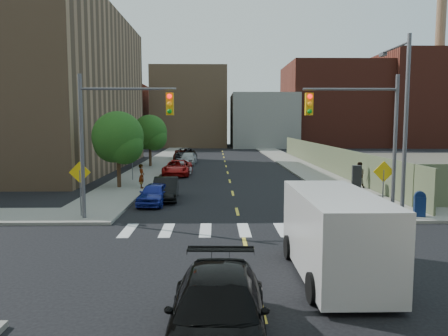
{
  "coord_description": "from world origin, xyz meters",
  "views": [
    {
      "loc": [
        -1.16,
        -14.83,
        4.75
      ],
      "look_at": [
        -0.64,
        11.23,
        2.0
      ],
      "focal_mm": 35.0,
      "sensor_mm": 36.0,
      "label": 1
    }
  ],
  "objects_px": {
    "parked_car_black": "(166,189)",
    "payphone": "(356,180)",
    "parked_car_red": "(177,168)",
    "pedestrian_west": "(142,176)",
    "pedestrian_east": "(359,175)",
    "parked_car_silver": "(183,166)",
    "black_sedan": "(218,312)",
    "mailbox": "(420,204)",
    "parked_car_white": "(188,158)",
    "cargo_van": "(334,231)",
    "parked_car_grey": "(186,154)",
    "parked_car_maroon": "(180,155)",
    "parked_car_blue": "(154,194)"
  },
  "relations": [
    {
      "from": "mailbox",
      "to": "payphone",
      "type": "relative_size",
      "value": 0.67
    },
    {
      "from": "parked_car_grey",
      "to": "black_sedan",
      "type": "relative_size",
      "value": 1.09
    },
    {
      "from": "parked_car_grey",
      "to": "pedestrian_east",
      "type": "distance_m",
      "value": 27.23
    },
    {
      "from": "pedestrian_west",
      "to": "mailbox",
      "type": "bearing_deg",
      "value": -130.56
    },
    {
      "from": "parked_car_black",
      "to": "cargo_van",
      "type": "bearing_deg",
      "value": -66.56
    },
    {
      "from": "parked_car_maroon",
      "to": "parked_car_blue",
      "type": "bearing_deg",
      "value": -85.24
    },
    {
      "from": "payphone",
      "to": "pedestrian_east",
      "type": "distance_m",
      "value": 3.01
    },
    {
      "from": "parked_car_white",
      "to": "black_sedan",
      "type": "bearing_deg",
      "value": -82.27
    },
    {
      "from": "pedestrian_west",
      "to": "parked_car_red",
      "type": "bearing_deg",
      "value": -20.39
    },
    {
      "from": "parked_car_silver",
      "to": "pedestrian_west",
      "type": "distance_m",
      "value": 10.87
    },
    {
      "from": "parked_car_blue",
      "to": "cargo_van",
      "type": "distance_m",
      "value": 13.86
    },
    {
      "from": "parked_car_red",
      "to": "payphone",
      "type": "distance_m",
      "value": 16.77
    },
    {
      "from": "parked_car_silver",
      "to": "parked_car_white",
      "type": "bearing_deg",
      "value": 88.52
    },
    {
      "from": "parked_car_silver",
      "to": "cargo_van",
      "type": "distance_m",
      "value": 28.61
    },
    {
      "from": "parked_car_black",
      "to": "parked_car_red",
      "type": "bearing_deg",
      "value": 88.47
    },
    {
      "from": "parked_car_silver",
      "to": "pedestrian_east",
      "type": "relative_size",
      "value": 2.37
    },
    {
      "from": "parked_car_grey",
      "to": "cargo_van",
      "type": "xyz_separation_m",
      "value": [
        7.29,
        -40.64,
        0.6
      ]
    },
    {
      "from": "parked_car_black",
      "to": "payphone",
      "type": "distance_m",
      "value": 12.1
    },
    {
      "from": "parked_car_black",
      "to": "pedestrian_west",
      "type": "distance_m",
      "value": 4.33
    },
    {
      "from": "parked_car_black",
      "to": "parked_car_white",
      "type": "distance_m",
      "value": 22.32
    },
    {
      "from": "parked_car_white",
      "to": "payphone",
      "type": "distance_m",
      "value": 24.54
    },
    {
      "from": "payphone",
      "to": "mailbox",
      "type": "bearing_deg",
      "value": -73.01
    },
    {
      "from": "parked_car_silver",
      "to": "payphone",
      "type": "distance_m",
      "value": 18.09
    },
    {
      "from": "pedestrian_west",
      "to": "payphone",
      "type": "bearing_deg",
      "value": -109.93
    },
    {
      "from": "parked_car_grey",
      "to": "mailbox",
      "type": "bearing_deg",
      "value": -72.42
    },
    {
      "from": "parked_car_red",
      "to": "cargo_van",
      "type": "distance_m",
      "value": 26.56
    },
    {
      "from": "parked_car_red",
      "to": "parked_car_grey",
      "type": "relative_size",
      "value": 0.88
    },
    {
      "from": "black_sedan",
      "to": "mailbox",
      "type": "relative_size",
      "value": 4.16
    },
    {
      "from": "parked_car_white",
      "to": "parked_car_grey",
      "type": "height_order",
      "value": "parked_car_grey"
    },
    {
      "from": "parked_car_black",
      "to": "payphone",
      "type": "relative_size",
      "value": 2.24
    },
    {
      "from": "parked_car_silver",
      "to": "pedestrian_east",
      "type": "height_order",
      "value": "pedestrian_east"
    },
    {
      "from": "parked_car_silver",
      "to": "parked_car_blue",
      "type": "bearing_deg",
      "value": -93.25
    },
    {
      "from": "parked_car_blue",
      "to": "mailbox",
      "type": "xyz_separation_m",
      "value": [
        13.53,
        -4.11,
        0.13
      ]
    },
    {
      "from": "parked_car_red",
      "to": "parked_car_silver",
      "type": "bearing_deg",
      "value": 83.52
    },
    {
      "from": "parked_car_grey",
      "to": "pedestrian_west",
      "type": "distance_m",
      "value": 23.53
    },
    {
      "from": "parked_car_silver",
      "to": "payphone",
      "type": "height_order",
      "value": "payphone"
    },
    {
      "from": "parked_car_maroon",
      "to": "pedestrian_west",
      "type": "relative_size",
      "value": 2.22
    },
    {
      "from": "parked_car_blue",
      "to": "parked_car_red",
      "type": "bearing_deg",
      "value": 95.04
    },
    {
      "from": "parked_car_red",
      "to": "black_sedan",
      "type": "relative_size",
      "value": 0.96
    },
    {
      "from": "pedestrian_west",
      "to": "pedestrian_east",
      "type": "relative_size",
      "value": 0.94
    },
    {
      "from": "parked_car_black",
      "to": "pedestrian_east",
      "type": "bearing_deg",
      "value": 12.84
    },
    {
      "from": "parked_car_blue",
      "to": "black_sedan",
      "type": "height_order",
      "value": "black_sedan"
    },
    {
      "from": "parked_car_red",
      "to": "parked_car_grey",
      "type": "height_order",
      "value": "parked_car_grey"
    },
    {
      "from": "parked_car_blue",
      "to": "pedestrian_west",
      "type": "distance_m",
      "value": 5.57
    },
    {
      "from": "parked_car_red",
      "to": "parked_car_maroon",
      "type": "xyz_separation_m",
      "value": [
        -0.96,
        15.55,
        -0.07
      ]
    },
    {
      "from": "black_sedan",
      "to": "mailbox",
      "type": "distance_m",
      "value": 15.59
    },
    {
      "from": "parked_car_red",
      "to": "parked_car_silver",
      "type": "relative_size",
      "value": 1.16
    },
    {
      "from": "parked_car_silver",
      "to": "pedestrian_west",
      "type": "height_order",
      "value": "pedestrian_west"
    },
    {
      "from": "parked_car_maroon",
      "to": "payphone",
      "type": "bearing_deg",
      "value": -60.35
    },
    {
      "from": "pedestrian_west",
      "to": "pedestrian_east",
      "type": "bearing_deg",
      "value": -98.69
    }
  ]
}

